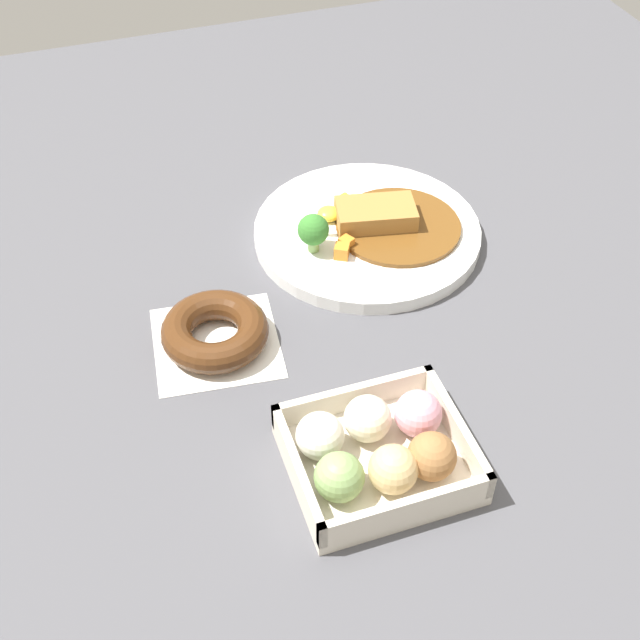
{
  "coord_description": "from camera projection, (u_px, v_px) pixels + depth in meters",
  "views": [
    {
      "loc": [
        -0.22,
        -0.65,
        0.68
      ],
      "look_at": [
        -0.01,
        -0.01,
        0.03
      ],
      "focal_mm": 47.4,
      "sensor_mm": 36.0,
      "label": 1
    }
  ],
  "objects": [
    {
      "name": "chocolate_ring_donut",
      "position": [
        215.0,
        332.0,
        0.93
      ],
      "size": [
        0.15,
        0.15,
        0.04
      ],
      "color": "white",
      "rests_on": "ground_plane"
    },
    {
      "name": "ground_plane",
      "position": [
        324.0,
        328.0,
        0.96
      ],
      "size": [
        1.6,
        1.6,
        0.0
      ],
      "primitive_type": "plane",
      "color": "#4C4C51"
    },
    {
      "name": "curry_plate",
      "position": [
        368.0,
        230.0,
        1.07
      ],
      "size": [
        0.29,
        0.29,
        0.07
      ],
      "color": "white",
      "rests_on": "ground_plane"
    },
    {
      "name": "donut_box",
      "position": [
        378.0,
        450.0,
        0.81
      ],
      "size": [
        0.17,
        0.15,
        0.06
      ],
      "color": "beige",
      "rests_on": "ground_plane"
    }
  ]
}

